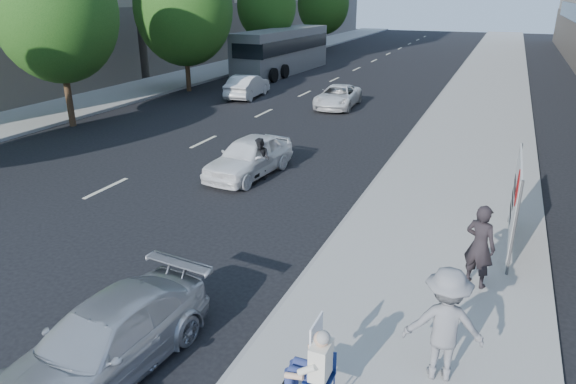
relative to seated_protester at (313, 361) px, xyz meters
The scene contains 17 objects.
ground 5.25m from the seated_protester, 124.46° to the left, with size 160.00×160.00×0.00m, color black.
near_sidewalk 24.30m from the seated_protester, 87.47° to the left, with size 5.00×120.00×0.15m, color #9B9891.
far_sidewalk 31.25m from the seated_protester, 129.04° to the left, with size 4.50×120.00×0.15m, color #9B9891.
tree_far_b 21.10m from the seated_protester, 143.59° to the left, with size 5.40×5.40×8.24m.
tree_far_c 28.10m from the seated_protester, 126.75° to the left, with size 6.00×6.00×8.47m.
tree_far_d 38.30m from the seated_protester, 115.88° to the left, with size 4.80×4.80×7.65m.
tree_far_e 51.20m from the seated_protester, 109.01° to the left, with size 5.40×5.40×7.89m.
seated_protester is the anchor object (origin of this frame).
jogger 2.16m from the seated_protester, 37.81° to the left, with size 1.25×0.72×1.93m, color slate.
pedestrian_woman 4.90m from the seated_protester, 65.51° to the left, with size 0.66×0.43×1.81m, color black.
protest_banner 7.16m from the seated_protester, 68.32° to the left, with size 0.08×3.06×2.20m.
parked_sedan 3.48m from the seated_protester, behind, with size 1.69×4.17×1.21m, color #AFB1B6.
white_sedan_near 10.86m from the seated_protester, 121.78° to the left, with size 1.59×3.96×1.35m, color white.
white_sedan_mid 24.97m from the seated_protester, 119.18° to the left, with size 1.43×4.11×1.35m, color silver.
white_sedan_far 22.11m from the seated_protester, 106.59° to the left, with size 1.95×4.23×1.18m, color white.
motorcycle 10.41m from the seated_protester, 119.78° to the left, with size 0.75×2.05×1.42m.
bus 34.99m from the seated_protester, 114.00° to the left, with size 3.18×12.17×3.30m.
Camera 1 is at (4.95, -10.05, 5.94)m, focal length 32.00 mm.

